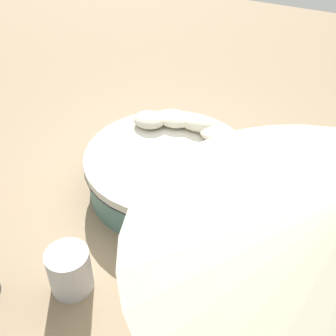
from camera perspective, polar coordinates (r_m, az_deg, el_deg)
name	(u,v)px	position (r m, az deg, el deg)	size (l,w,h in m)	color
ground_plane	(168,187)	(5.80, 0.00, -2.56)	(16.00, 16.00, 0.00)	#9E8466
round_bed	(168,171)	(5.62, 0.00, -0.38)	(2.14, 2.14, 0.55)	#4C726B
throw_pillow_0	(222,149)	(5.45, 7.12, 2.56)	(0.49, 0.35, 0.17)	white
throw_pillow_1	(217,134)	(5.73, 6.53, 4.51)	(0.48, 0.37, 0.15)	beige
throw_pillow_2	(197,123)	(5.88, 3.85, 6.00)	(0.53, 0.33, 0.20)	beige
throw_pillow_3	(174,119)	(5.98, 0.77, 6.56)	(0.51, 0.39, 0.18)	beige
throw_pillow_4	(149,120)	(5.96, -2.50, 6.39)	(0.45, 0.39, 0.18)	beige
side_table	(70,270)	(4.64, -12.89, -13.08)	(0.45, 0.45, 0.51)	#B7B7BC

